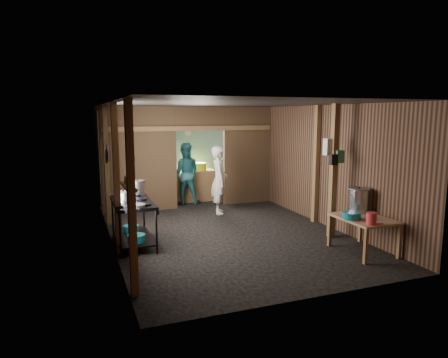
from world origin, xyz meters
name	(u,v)px	position (x,y,z in m)	size (l,w,h in m)	color
floor	(221,229)	(0.00, 0.00, 0.00)	(4.50, 7.00, 0.00)	black
ceiling	(221,104)	(0.00, 0.00, 2.60)	(4.50, 7.00, 0.00)	black
wall_back	(179,153)	(0.00, 3.50, 1.30)	(4.50, 0.00, 2.60)	brown
wall_front	(315,202)	(0.00, -3.50, 1.30)	(4.50, 0.00, 2.60)	brown
wall_left	(108,174)	(-2.25, 0.00, 1.30)	(0.00, 7.00, 2.60)	brown
wall_right	(314,163)	(2.25, 0.00, 1.30)	(0.00, 7.00, 2.60)	brown
partition_left	(139,160)	(-1.32, 2.20, 1.30)	(1.85, 0.10, 2.60)	brown
partition_right	(247,155)	(1.57, 2.20, 1.30)	(1.35, 0.10, 2.60)	brown
partition_header	(200,118)	(0.25, 2.20, 2.30)	(1.30, 0.10, 0.60)	brown
turquoise_panel	(179,155)	(0.00, 3.44, 1.25)	(4.40, 0.06, 2.50)	#81BEB8
back_counter	(194,186)	(0.30, 2.95, 0.42)	(1.20, 0.50, 0.85)	olive
wall_clock	(188,132)	(0.25, 3.40, 1.90)	(0.20, 0.20, 0.03)	silver
post_left_a	(131,200)	(-2.18, -2.60, 1.30)	(0.10, 0.12, 2.60)	olive
post_left_b	(117,180)	(-2.18, -0.80, 1.30)	(0.10, 0.12, 2.60)	olive
post_left_c	(107,166)	(-2.18, 1.20, 1.30)	(0.10, 0.12, 2.60)	olive
post_right	(316,165)	(2.18, -0.20, 1.30)	(0.10, 0.12, 2.60)	olive
post_free	(333,172)	(1.85, -1.30, 1.30)	(0.12, 0.12, 2.60)	olive
cross_beam	(191,128)	(0.00, 2.15, 2.05)	(4.40, 0.12, 0.12)	olive
pan_lid_big	(108,153)	(-2.21, 0.40, 1.65)	(0.34, 0.34, 0.03)	slate
pan_lid_small	(106,156)	(-2.21, 0.80, 1.55)	(0.30, 0.30, 0.03)	black
wall_shelf	(128,186)	(-2.15, -2.10, 1.40)	(0.14, 0.80, 0.03)	olive
jar_white	(131,185)	(-2.15, -2.35, 1.47)	(0.07, 0.07, 0.10)	silver
jar_yellow	(128,182)	(-2.15, -2.10, 1.47)	(0.08, 0.08, 0.10)	#CCD915
jar_green	(126,179)	(-2.15, -1.88, 1.47)	(0.06, 0.06, 0.10)	#368D55
bag_white	(330,147)	(1.80, -1.22, 1.78)	(0.22, 0.15, 0.32)	silver
bag_green	(339,157)	(1.92, -1.36, 1.60)	(0.16, 0.12, 0.24)	#368D55
bag_black	(333,160)	(1.78, -1.38, 1.55)	(0.14, 0.10, 0.20)	black
gas_range	(133,223)	(-1.88, -0.43, 0.42)	(0.73, 1.42, 0.84)	black
prep_table	(363,235)	(1.83, -2.26, 0.31)	(0.77, 1.06, 0.62)	tan
stove_pot_large	(137,188)	(-1.71, 0.06, 0.97)	(0.31, 0.31, 0.31)	#B8B8BF
stove_pot_med	(123,197)	(-2.05, -0.50, 0.93)	(0.25, 0.25, 0.22)	#B8B8BF
stove_saucepan	(120,195)	(-2.05, -0.03, 0.89)	(0.16, 0.16, 0.10)	#B8B8BF
frying_pan	(137,206)	(-1.88, -0.97, 0.86)	(0.29, 0.51, 0.07)	slate
blue_tub_front	(136,238)	(-1.88, -0.78, 0.23)	(0.32, 0.32, 0.13)	#137284
blue_tub_back	(131,229)	(-1.88, -0.10, 0.22)	(0.30, 0.30, 0.12)	#137284
stock_pot	(359,201)	(2.02, -1.87, 0.83)	(0.39, 0.39, 0.46)	#B8B8BF
wash_basin	(352,216)	(1.57, -2.25, 0.68)	(0.31, 0.31, 0.12)	#137284
pink_bucket	(371,218)	(1.64, -2.66, 0.72)	(0.17, 0.17, 0.20)	#D3353F
knife	(376,224)	(1.72, -2.68, 0.63)	(0.30, 0.04, 0.01)	#B8B8BF
yellow_tub	(200,167)	(0.45, 2.95, 0.96)	(0.39, 0.39, 0.21)	#CCD915
cook	(219,180)	(0.45, 1.33, 0.82)	(0.60, 0.39, 1.64)	white
worker_back	(185,173)	(-0.04, 2.68, 0.83)	(0.81, 0.63, 1.66)	#297077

